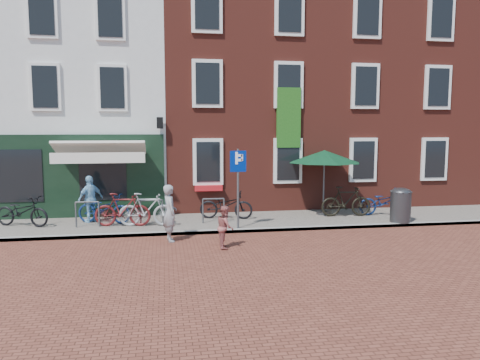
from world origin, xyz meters
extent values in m
plane|color=brown|center=(0.00, 0.00, 0.00)|extent=(80.00, 80.00, 0.00)
cube|color=slate|center=(1.00, 1.50, 0.05)|extent=(24.00, 3.00, 0.10)
cube|color=silver|center=(-5.00, 7.00, 4.50)|extent=(8.00, 8.00, 9.00)
cube|color=maroon|center=(2.00, 7.00, 5.00)|extent=(6.00, 8.00, 10.00)
cube|color=maroon|center=(8.00, 7.00, 5.00)|extent=(6.00, 8.00, 10.00)
cylinder|color=#373739|center=(6.66, 0.30, 0.60)|extent=(0.67, 0.67, 1.00)
ellipsoid|color=#373739|center=(6.66, 0.30, 1.18)|extent=(0.67, 0.67, 0.30)
cylinder|color=#4C4C4F|center=(1.17, 0.25, 1.34)|extent=(0.07, 0.07, 2.48)
cube|color=navy|center=(1.17, 0.23, 2.20)|extent=(0.50, 0.04, 0.65)
cylinder|color=#4C4C4F|center=(4.61, 2.06, 0.14)|extent=(0.50, 0.50, 0.08)
cylinder|color=#4C4C4F|center=(4.61, 2.06, 1.20)|extent=(0.06, 0.06, 2.21)
cone|color=#0B3A1F|center=(4.61, 2.06, 2.31)|extent=(2.63, 2.63, 0.45)
imported|color=gray|center=(-0.94, -0.66, 0.81)|extent=(0.50, 0.66, 1.62)
imported|color=#9F514D|center=(0.51, -1.66, 0.57)|extent=(0.46, 0.58, 1.15)
imported|color=#85BFE6|center=(-3.51, 1.99, 0.88)|extent=(0.93, 0.89, 1.55)
imported|color=black|center=(-5.57, 1.65, 0.58)|extent=(1.94, 1.26, 0.96)
imported|color=#5B1617|center=(-2.41, 1.13, 0.63)|extent=(1.83, 0.74, 1.07)
imported|color=navy|center=(-3.06, 1.74, 0.58)|extent=(1.94, 1.23, 0.96)
imported|color=#9A9A9C|center=(-1.66, 1.03, 0.63)|extent=(1.83, 0.73, 1.07)
imported|color=black|center=(1.01, 1.83, 0.58)|extent=(1.94, 1.11, 0.96)
imported|color=black|center=(5.26, 1.53, 0.63)|extent=(1.82, 0.67, 1.07)
imported|color=navy|center=(6.72, 1.55, 0.58)|extent=(1.89, 0.82, 0.96)
camera|label=1|loc=(-1.09, -13.62, 3.19)|focal=34.23mm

